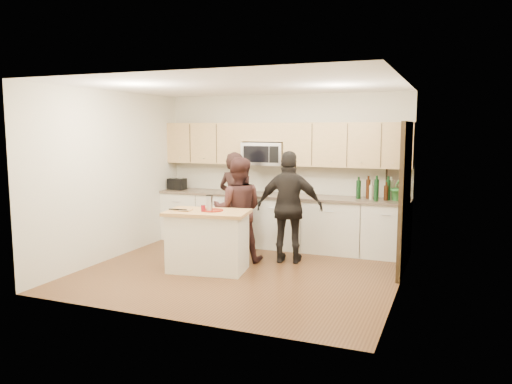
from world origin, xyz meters
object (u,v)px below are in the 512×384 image
at_px(woman_center, 238,210).
at_px(woman_right, 290,207).
at_px(toaster, 177,184).
at_px(island, 208,241).
at_px(woman_left, 235,202).

distance_m(woman_center, woman_right, 0.82).
xyz_separation_m(woman_center, woman_right, (0.79, 0.22, 0.05)).
xyz_separation_m(toaster, woman_right, (2.56, -0.90, -0.17)).
bearing_deg(island, toaster, 122.73).
relative_size(toaster, woman_left, 0.19).
bearing_deg(woman_center, woman_right, 176.96).
relative_size(toaster, woman_right, 0.18).
xyz_separation_m(island, toaster, (-1.58, 1.79, 0.59)).
bearing_deg(woman_right, island, 33.10).
height_order(woman_center, woman_right, woman_right).
bearing_deg(island, woman_right, 33.81).
height_order(island, woman_left, woman_left).
bearing_deg(woman_left, woman_right, 169.56).
xyz_separation_m(island, woman_center, (0.19, 0.68, 0.37)).
bearing_deg(woman_left, island, 101.78).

